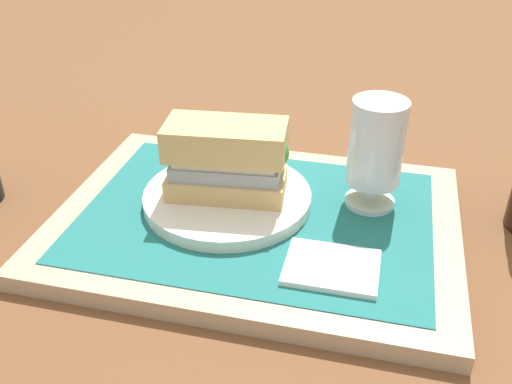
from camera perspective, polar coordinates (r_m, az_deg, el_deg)
ground_plane at (r=0.65m, az=-0.00°, el=-3.75°), size 3.00×3.00×0.00m
tray at (r=0.65m, az=-0.00°, el=-3.02°), size 0.44×0.32×0.02m
placemat at (r=0.64m, az=-0.00°, el=-2.24°), size 0.38×0.27×0.00m
plate at (r=0.66m, az=-2.84°, el=-0.55°), size 0.19×0.19×0.01m
sandwich at (r=0.63m, az=-2.66°, el=3.29°), size 0.14×0.08×0.08m
beer_glass at (r=0.64m, az=11.72°, el=4.00°), size 0.06×0.06×0.12m
napkin_folded at (r=0.56m, az=7.49°, el=-7.37°), size 0.09×0.07×0.01m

